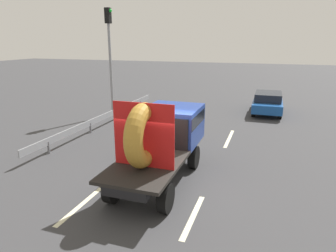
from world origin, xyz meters
TOP-DOWN VIEW (x-y plane):
  - ground_plane at (0.00, 0.00)m, footprint 120.00×120.00m
  - flatbed_truck at (-0.11, 0.74)m, footprint 2.02×5.27m
  - distant_sedan at (3.21, 12.17)m, footprint 1.85×4.32m
  - traffic_light at (-6.40, 8.25)m, footprint 0.42×0.36m
  - guardrail at (-5.58, 5.95)m, footprint 0.10×12.95m
  - lane_dash_left_near at (-1.77, -2.11)m, footprint 0.16×2.31m
  - lane_dash_left_far at (-1.77, 5.93)m, footprint 0.16×2.85m
  - lane_dash_right_near at (1.55, -1.59)m, footprint 0.16×2.30m
  - lane_dash_right_far at (1.55, 5.74)m, footprint 0.16×2.91m

SIDE VIEW (x-z plane):
  - ground_plane at x=0.00m, z-range 0.00..0.00m
  - lane_dash_left_near at x=-1.77m, z-range 0.00..0.01m
  - lane_dash_left_far at x=-1.77m, z-range 0.00..0.01m
  - lane_dash_right_near at x=1.55m, z-range 0.00..0.01m
  - lane_dash_right_far at x=1.55m, z-range 0.00..0.01m
  - guardrail at x=-5.58m, z-range 0.17..0.88m
  - distant_sedan at x=3.21m, z-range 0.05..1.46m
  - flatbed_truck at x=-0.11m, z-range 0.04..3.07m
  - traffic_light at x=-6.40m, z-range 0.94..7.59m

